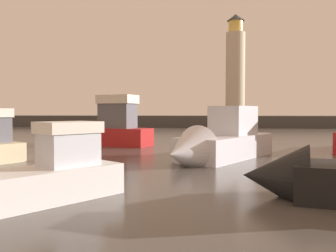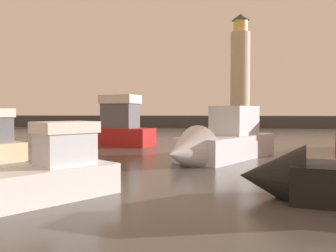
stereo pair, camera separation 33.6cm
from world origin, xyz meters
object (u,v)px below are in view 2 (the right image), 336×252
at_px(motorboat_1, 217,143).
at_px(mooring_buoy, 56,146).
at_px(lighthouse, 240,68).
at_px(motorboat_2, 18,180).
at_px(motorboat_3, 107,129).

xyz_separation_m(motorboat_1, mooring_buoy, (-10.94, 3.09, -0.57)).
height_order(lighthouse, motorboat_2, lighthouse).
distance_m(motorboat_1, motorboat_2, 11.86).
relative_size(lighthouse, motorboat_2, 3.01).
height_order(motorboat_2, motorboat_3, motorboat_3).
distance_m(lighthouse, motorboat_1, 43.97).
relative_size(lighthouse, mooring_buoy, 22.22).
height_order(lighthouse, motorboat_3, lighthouse).
bearing_deg(mooring_buoy, motorboat_3, 67.98).
distance_m(lighthouse, motorboat_3, 38.14).
bearing_deg(motorboat_3, mooring_buoy, -112.02).
distance_m(lighthouse, mooring_buoy, 43.71).
relative_size(motorboat_3, mooring_buoy, 10.69).
bearing_deg(mooring_buoy, lighthouse, 68.54).
relative_size(lighthouse, motorboat_1, 1.89).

